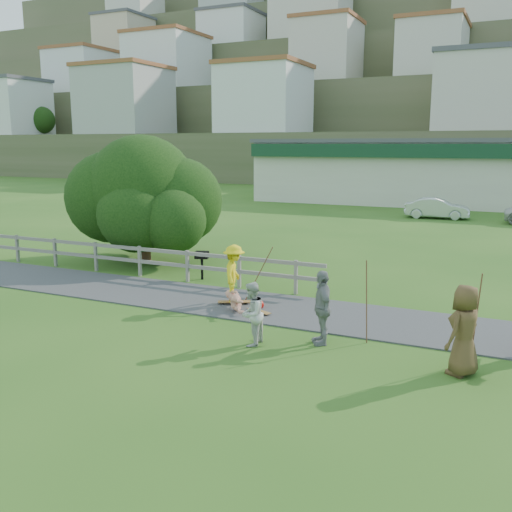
# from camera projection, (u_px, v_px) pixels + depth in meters

# --- Properties ---
(ground) EXTENTS (260.00, 260.00, 0.00)m
(ground) POSITION_uv_depth(u_px,v_px,m) (187.00, 314.00, 15.98)
(ground) COLOR #285518
(ground) RESTS_ON ground
(path) EXTENTS (34.00, 3.00, 0.04)m
(path) POSITION_uv_depth(u_px,v_px,m) (213.00, 300.00, 17.31)
(path) COLOR #3D3D40
(path) RESTS_ON ground
(fence) EXTENTS (15.05, 0.10, 1.10)m
(fence) POSITION_uv_depth(u_px,v_px,m) (126.00, 255.00, 20.68)
(fence) COLOR #636057
(fence) RESTS_ON ground
(strip_mall) EXTENTS (32.50, 10.75, 5.10)m
(strip_mall) POSITION_uv_depth(u_px,v_px,m) (464.00, 171.00, 44.91)
(strip_mall) COLOR beige
(strip_mall) RESTS_ON ground
(hillside) EXTENTS (220.00, 67.00, 47.50)m
(hillside) POSITION_uv_depth(u_px,v_px,m) (476.00, 84.00, 94.44)
(hillside) COLOR #434E2E
(hillside) RESTS_ON ground
(skater_rider) EXTENTS (0.95, 1.25, 1.71)m
(skater_rider) POSITION_uv_depth(u_px,v_px,m) (234.00, 277.00, 16.70)
(skater_rider) COLOR yellow
(skater_rider) RESTS_ON ground
(skater_fallen) EXTENTS (1.48, 1.25, 0.57)m
(skater_fallen) POSITION_uv_depth(u_px,v_px,m) (235.00, 300.00, 16.33)
(skater_fallen) COLOR tan
(skater_fallen) RESTS_ON ground
(spectator_a) EXTENTS (0.62, 0.77, 1.52)m
(spectator_a) POSITION_uv_depth(u_px,v_px,m) (251.00, 314.00, 13.38)
(spectator_a) COLOR beige
(spectator_a) RESTS_ON ground
(spectator_b) EXTENTS (0.90, 1.13, 1.79)m
(spectator_b) POSITION_uv_depth(u_px,v_px,m) (322.00, 307.00, 13.45)
(spectator_b) COLOR gray
(spectator_b) RESTS_ON ground
(spectator_c) EXTENTS (0.94, 1.10, 1.90)m
(spectator_c) POSITION_uv_depth(u_px,v_px,m) (464.00, 330.00, 11.61)
(spectator_c) COLOR brown
(spectator_c) RESTS_ON ground
(car_silver) EXTENTS (4.07, 1.65, 1.31)m
(car_silver) POSITION_uv_depth(u_px,v_px,m) (437.00, 208.00, 36.41)
(car_silver) COLOR silver
(car_silver) RESTS_ON ground
(tree) EXTENTS (7.08, 7.08, 4.14)m
(tree) POSITION_uv_depth(u_px,v_px,m) (143.00, 210.00, 23.02)
(tree) COLOR black
(tree) RESTS_ON ground
(bbq) EXTENTS (0.55, 0.47, 1.00)m
(bbq) POSITION_uv_depth(u_px,v_px,m) (202.00, 266.00, 19.97)
(bbq) COLOR black
(bbq) RESTS_ON ground
(longboard_rider) EXTENTS (0.97, 0.65, 0.11)m
(longboard_rider) POSITION_uv_depth(u_px,v_px,m) (234.00, 303.00, 16.86)
(longboard_rider) COLOR brown
(longboard_rider) RESTS_ON ground
(longboard_fallen) EXTENTS (0.81, 0.48, 0.09)m
(longboard_fallen) POSITION_uv_depth(u_px,v_px,m) (259.00, 313.00, 15.96)
(longboard_fallen) COLOR brown
(longboard_fallen) RESTS_ON ground
(helmet) EXTENTS (0.27, 0.27, 0.27)m
(helmet) POSITION_uv_depth(u_px,v_px,m) (259.00, 305.00, 16.42)
(helmet) COLOR #B2130C
(helmet) RESTS_ON ground
(pole_rider) EXTENTS (0.03, 0.03, 1.99)m
(pole_rider) POSITION_uv_depth(u_px,v_px,m) (258.00, 271.00, 16.79)
(pole_rider) COLOR brown
(pole_rider) RESTS_ON ground
(pole_spec_left) EXTENTS (0.03, 0.03, 2.02)m
(pole_spec_left) POSITION_uv_depth(u_px,v_px,m) (367.00, 302.00, 13.47)
(pole_spec_left) COLOR brown
(pole_spec_left) RESTS_ON ground
(pole_spec_right) EXTENTS (0.03, 0.03, 2.02)m
(pole_spec_right) POSITION_uv_depth(u_px,v_px,m) (476.00, 319.00, 12.16)
(pole_spec_right) COLOR brown
(pole_spec_right) RESTS_ON ground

